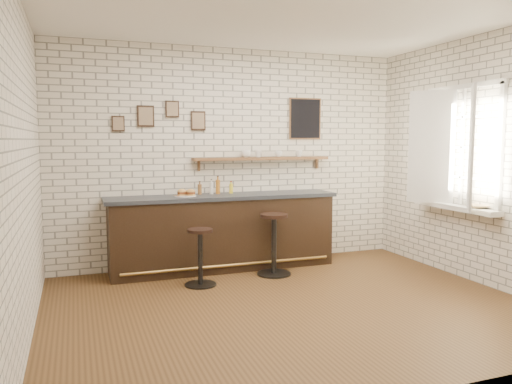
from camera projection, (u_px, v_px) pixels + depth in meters
The scene contains 21 objects.
ground at pixel (290, 305), 5.28m from camera, with size 5.00×5.00×0.00m, color brown.
bar_counter at pixel (223, 232), 6.74m from camera, with size 3.10×0.65×1.01m.
sandwich_plate at pixel (185, 196), 6.50m from camera, with size 0.28×0.28×0.01m, color white.
ciabatta_sandwich at pixel (186, 192), 6.50m from camera, with size 0.25×0.18×0.08m.
potato_chips at pixel (184, 195), 6.50m from camera, with size 0.25×0.17×0.00m.
bitters_bottle_brown at pixel (200, 189), 6.71m from camera, with size 0.06×0.06×0.18m.
bitters_bottle_white at pixel (211, 188), 6.76m from camera, with size 0.05×0.05×0.20m.
bitters_bottle_amber at pixel (218, 186), 6.79m from camera, with size 0.06×0.06×0.25m.
condiment_bottle_yellow at pixel (231, 188), 6.86m from camera, with size 0.05×0.05×0.17m.
bar_stool_left at pixel (200, 255), 5.96m from camera, with size 0.38×0.38×0.69m.
bar_stool_right at pixel (274, 242), 6.44m from camera, with size 0.44×0.44×0.80m.
wall_shelf at pixel (262, 159), 7.04m from camera, with size 2.00×0.18×0.18m.
shelf_cup_a at pixel (246, 154), 6.95m from camera, with size 0.13×0.13×0.10m, color white.
shelf_cup_b at pixel (258, 154), 7.01m from camera, with size 0.10×0.10×0.10m, color white.
shelf_cup_c at pixel (279, 154), 7.12m from camera, with size 0.11×0.11×0.09m, color white.
shelf_cup_d at pixel (299, 153), 7.22m from camera, with size 0.10×0.10×0.09m, color white.
back_wall_decor at pixel (249, 118), 6.99m from camera, with size 2.96×0.02×0.56m.
window_sill at pixel (455, 207), 6.28m from camera, with size 0.20×1.35×0.06m.
casement_window at pixel (455, 147), 6.19m from camera, with size 0.40×1.30×1.56m.
book_lower at pixel (471, 207), 6.01m from camera, with size 0.16×0.21×0.02m, color tan.
book_upper at pixel (471, 205), 6.00m from camera, with size 0.18×0.25×0.02m, color tan.
Camera 1 is at (-2.09, -4.69, 1.75)m, focal length 35.00 mm.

